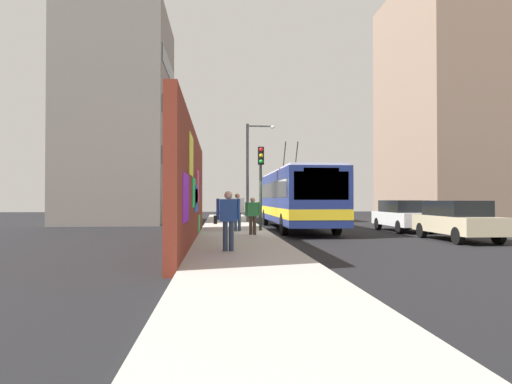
% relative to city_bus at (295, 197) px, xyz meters
% --- Properties ---
extents(ground_plane, '(80.00, 80.00, 0.00)m').
position_rel_city_bus_xyz_m(ground_plane, '(-3.96, 1.80, -1.75)').
color(ground_plane, black).
extents(sidewalk_slab, '(48.00, 3.20, 0.15)m').
position_rel_city_bus_xyz_m(sidewalk_slab, '(-3.96, 3.40, -1.68)').
color(sidewalk_slab, '#ADA8A0').
rests_on(sidewalk_slab, ground_plane).
extents(graffiti_wall, '(14.79, 0.32, 4.13)m').
position_rel_city_bus_xyz_m(graffiti_wall, '(-7.58, 5.15, 0.31)').
color(graffiti_wall, maroon).
rests_on(graffiti_wall, ground_plane).
extents(building_far_left, '(8.44, 6.74, 14.29)m').
position_rel_city_bus_xyz_m(building_far_left, '(7.65, 11.00, 5.39)').
color(building_far_left, gray).
rests_on(building_far_left, ground_plane).
extents(building_far_right, '(12.52, 9.96, 18.74)m').
position_rel_city_bus_xyz_m(building_far_right, '(10.88, -15.20, 7.61)').
color(building_far_right, gray).
rests_on(building_far_right, ground_plane).
extents(city_bus, '(12.63, 2.69, 4.92)m').
position_rel_city_bus_xyz_m(city_bus, '(0.00, 0.00, 0.00)').
color(city_bus, navy).
rests_on(city_bus, ground_plane).
extents(parked_car_champagne, '(4.47, 1.75, 1.58)m').
position_rel_city_bus_xyz_m(parked_car_champagne, '(-7.18, -5.20, -0.92)').
color(parked_car_champagne, '#C6B793').
rests_on(parked_car_champagne, ground_plane).
extents(parked_car_white, '(4.50, 1.82, 1.58)m').
position_rel_city_bus_xyz_m(parked_car_white, '(-1.95, -5.20, -0.92)').
color(parked_car_white, white).
rests_on(parked_car_white, ground_plane).
extents(pedestrian_midblock, '(0.24, 0.77, 1.76)m').
position_rel_city_bus_xyz_m(pedestrian_midblock, '(-3.08, 3.27, -0.56)').
color(pedestrian_midblock, '#2D3F59').
rests_on(pedestrian_midblock, sidewalk_slab).
extents(pedestrian_near_wall, '(0.23, 0.76, 1.71)m').
position_rel_city_bus_xyz_m(pedestrian_near_wall, '(-11.39, 3.87, -0.59)').
color(pedestrian_near_wall, '#2D3F59').
rests_on(pedestrian_near_wall, sidewalk_slab).
extents(pedestrian_at_curb, '(0.22, 0.64, 1.56)m').
position_rel_city_bus_xyz_m(pedestrian_at_curb, '(-5.35, 2.72, -0.70)').
color(pedestrian_at_curb, '#3F3326').
rests_on(pedestrian_at_curb, sidewalk_slab).
extents(traffic_light, '(0.49, 0.28, 3.99)m').
position_rel_city_bus_xyz_m(traffic_light, '(-2.87, 2.15, 1.09)').
color(traffic_light, '#2D382D').
rests_on(traffic_light, sidewalk_slab).
extents(street_lamp, '(0.44, 1.90, 6.44)m').
position_rel_city_bus_xyz_m(street_lamp, '(5.48, 2.03, 2.12)').
color(street_lamp, '#4C4C51').
rests_on(street_lamp, sidewalk_slab).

